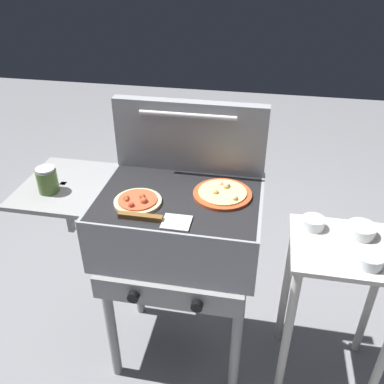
{
  "coord_description": "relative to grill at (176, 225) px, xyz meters",
  "views": [
    {
      "loc": [
        0.3,
        -1.3,
        1.75
      ],
      "look_at": [
        0.05,
        0.0,
        0.92
      ],
      "focal_mm": 38.46,
      "sensor_mm": 36.0,
      "label": 1
    }
  ],
  "objects": [
    {
      "name": "ground_plane",
      "position": [
        0.01,
        0.0,
        -0.76
      ],
      "size": [
        8.0,
        8.0,
        0.0
      ],
      "primitive_type": "plane",
      "color": "gray"
    },
    {
      "name": "grill",
      "position": [
        0.0,
        0.0,
        0.0
      ],
      "size": [
        0.96,
        0.53,
        0.9
      ],
      "color": "gray",
      "rests_on": "ground_plane"
    },
    {
      "name": "grill_lid_open",
      "position": [
        0.01,
        0.22,
        0.3
      ],
      "size": [
        0.63,
        0.08,
        0.3
      ],
      "color": "gray",
      "rests_on": "grill"
    },
    {
      "name": "pizza_pepperoni",
      "position": [
        -0.13,
        -0.08,
        0.15
      ],
      "size": [
        0.18,
        0.18,
        0.04
      ],
      "color": "beige",
      "rests_on": "grill"
    },
    {
      "name": "pizza_cheese",
      "position": [
        0.18,
        0.03,
        0.15
      ],
      "size": [
        0.23,
        0.23,
        0.04
      ],
      "color": "#C64723",
      "rests_on": "grill"
    },
    {
      "name": "sauce_jar",
      "position": [
        -0.49,
        -0.06,
        0.19
      ],
      "size": [
        0.08,
        0.08,
        0.1
      ],
      "color": "#4C6B2D",
      "rests_on": "grill"
    },
    {
      "name": "spatula",
      "position": [
        -0.03,
        -0.18,
        0.15
      ],
      "size": [
        0.26,
        0.09,
        0.02
      ],
      "color": "#B7BABF",
      "rests_on": "grill"
    },
    {
      "name": "prep_table",
      "position": [
        0.67,
        0.0,
        -0.22
      ],
      "size": [
        0.44,
        0.36,
        0.75
      ],
      "color": "beige",
      "rests_on": "ground_plane"
    },
    {
      "name": "topping_bowl_near",
      "position": [
        0.72,
        0.09,
        0.01
      ],
      "size": [
        0.11,
        0.11,
        0.04
      ],
      "color": "silver",
      "rests_on": "prep_table"
    },
    {
      "name": "topping_bowl_far",
      "position": [
        0.54,
        0.1,
        0.01
      ],
      "size": [
        0.09,
        0.09,
        0.04
      ],
      "color": "silver",
      "rests_on": "prep_table"
    },
    {
      "name": "topping_bowl_middle",
      "position": [
        0.73,
        -0.09,
        0.01
      ],
      "size": [
        0.1,
        0.1,
        0.04
      ],
      "color": "silver",
      "rests_on": "prep_table"
    }
  ]
}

